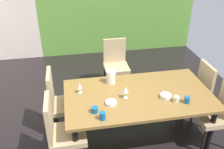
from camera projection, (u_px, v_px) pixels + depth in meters
name	position (u px, v px, depth m)	size (l,w,h in m)	color
ground_plane	(102.00, 134.00, 3.74)	(5.39, 6.00, 0.02)	black
dining_table	(138.00, 98.00, 3.39)	(1.98, 1.10, 0.72)	olive
chair_right_far	(197.00, 88.00, 3.90)	(0.44, 0.44, 0.90)	tan
chair_head_far	(116.00, 62.00, 4.64)	(0.44, 0.45, 0.94)	tan
chair_left_near	(61.00, 130.00, 3.02)	(0.45, 0.44, 0.99)	tan
chair_left_far	(60.00, 100.00, 3.55)	(0.45, 0.44, 1.00)	tan
chair_right_near	(220.00, 110.00, 3.35)	(0.44, 0.44, 0.98)	tan
wine_glass_north	(126.00, 90.00, 3.22)	(0.07, 0.07, 0.17)	silver
wine_glass_front	(80.00, 86.00, 3.34)	(0.07, 0.07, 0.15)	silver
serving_bowl_east	(166.00, 96.00, 3.27)	(0.15, 0.15, 0.05)	#F7E2CE
serving_bowl_near_shelf	(111.00, 103.00, 3.15)	(0.14, 0.14, 0.04)	white
cup_rear	(102.00, 116.00, 2.88)	(0.07, 0.07, 0.10)	#125B99
cup_center	(95.00, 110.00, 3.00)	(0.08, 0.08, 0.07)	#135D8F
cup_corner	(187.00, 100.00, 3.17)	(0.07, 0.07, 0.09)	#1C5990
cup_right	(176.00, 99.00, 3.19)	(0.07, 0.07, 0.08)	silver
pitcher_west	(111.00, 77.00, 3.57)	(0.14, 0.13, 0.19)	white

